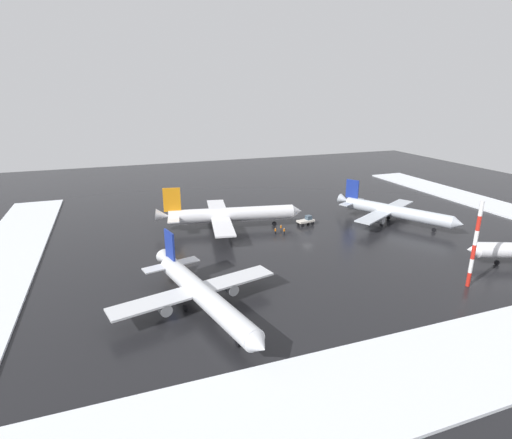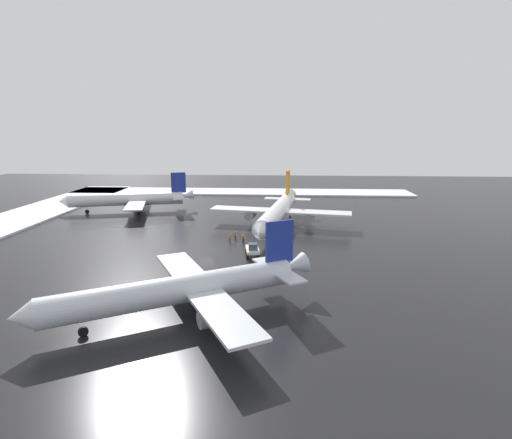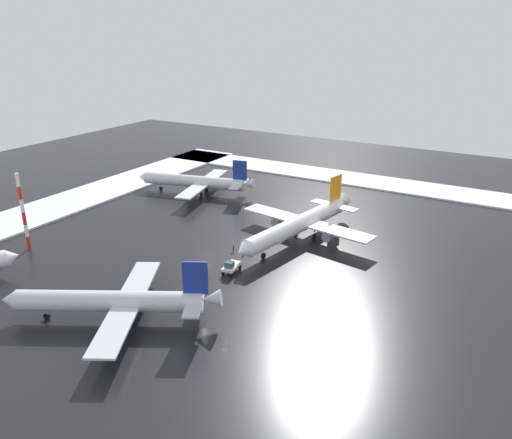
{
  "view_description": "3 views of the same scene",
  "coord_description": "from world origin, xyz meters",
  "views": [
    {
      "loc": [
        -43.42,
        -82.48,
        34.03
      ],
      "look_at": [
        -10.64,
        8.17,
        3.21
      ],
      "focal_mm": 28.0,
      "sensor_mm": 36.0,
      "label": 1
    },
    {
      "loc": [
        69.36,
        12.78,
        21.43
      ],
      "look_at": [
        -8.49,
        8.53,
        3.73
      ],
      "focal_mm": 28.0,
      "sensor_mm": 36.0,
      "label": 2
    },
    {
      "loc": [
        73.9,
        54.63,
        42.37
      ],
      "look_at": [
        -10.6,
        5.6,
        5.28
      ],
      "focal_mm": 35.0,
      "sensor_mm": 36.0,
      "label": 3
    }
  ],
  "objects": [
    {
      "name": "ground_plane",
      "position": [
        0.0,
        0.0,
        0.0
      ],
      "size": [
        240.0,
        240.0,
        0.0
      ],
      "primitive_type": "plane",
      "color": "black"
    },
    {
      "name": "snow_bank_far",
      "position": [
        0.0,
        -50.0,
        0.23
      ],
      "size": [
        152.0,
        16.0,
        0.45
      ],
      "primitive_type": "cube",
      "color": "white",
      "rests_on": "ground_plane"
    },
    {
      "name": "snow_bank_left",
      "position": [
        -67.0,
        0.0,
        0.23
      ],
      "size": [
        14.0,
        116.0,
        0.45
      ],
      "primitive_type": "cube",
      "color": "white",
      "rests_on": "ground_plane"
    },
    {
      "name": "airplane_foreground_jet",
      "position": [
        -16.51,
        12.94,
        3.77
      ],
      "size": [
        38.26,
        31.96,
        11.4
      ],
      "rotation": [
        0.0,
        0.0,
        6.11
      ],
      "color": "white",
      "rests_on": "ground_plane"
    },
    {
      "name": "airplane_far_rear",
      "position": [
        -32.19,
        -25.95,
        3.38
      ],
      "size": [
        28.53,
        34.0,
        10.22
      ],
      "rotation": [
        0.0,
        0.0,
        4.95
      ],
      "color": "silver",
      "rests_on": "ground_plane"
    },
    {
      "name": "airplane_distant_tail",
      "position": [
        26.67,
        2.02,
        3.37
      ],
      "size": [
        26.86,
        31.45,
        10.21
      ],
      "rotation": [
        0.0,
        0.0,
        5.22
      ],
      "color": "silver",
      "rests_on": "ground_plane"
    },
    {
      "name": "pushback_tug",
      "position": [
        3.91,
        8.63,
        1.28
      ],
      "size": [
        4.86,
        2.85,
        2.5
      ],
      "rotation": [
        0.0,
        0.0,
        6.42
      ],
      "color": "silver",
      "rests_on": "ground_plane"
    },
    {
      "name": "ground_crew_near_tug",
      "position": [
        -4.51,
        6.29,
        0.97
      ],
      "size": [
        0.36,
        0.36,
        1.71
      ],
      "rotation": [
        0.0,
        0.0,
        3.0
      ],
      "color": "black",
      "rests_on": "ground_plane"
    },
    {
      "name": "ground_crew_by_nose_gear",
      "position": [
        -4.77,
        3.65,
        0.97
      ],
      "size": [
        0.36,
        0.36,
        1.71
      ],
      "rotation": [
        0.0,
        0.0,
        1.87
      ],
      "color": "black",
      "rests_on": "ground_plane"
    },
    {
      "name": "ground_crew_beside_wing",
      "position": [
        -6.81,
        4.48,
        0.97
      ],
      "size": [
        0.36,
        0.36,
        1.71
      ],
      "rotation": [
        0.0,
        0.0,
        2.07
      ],
      "color": "black",
      "rests_on": "ground_plane"
    },
    {
      "name": "antenna_mast",
      "position": [
        15.76,
        -33.45,
        8.11
      ],
      "size": [
        0.7,
        0.7,
        16.21
      ],
      "color": "red",
      "rests_on": "ground_plane"
    }
  ]
}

